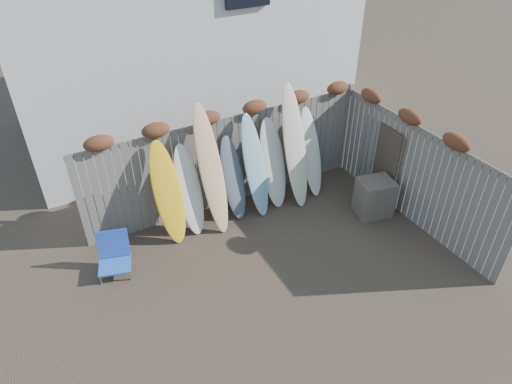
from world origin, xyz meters
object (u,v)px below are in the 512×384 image
surfboard_0 (168,193)px  wooden_crate (374,197)px  lattice_panel (381,161)px  beach_chair (114,254)px

surfboard_0 → wooden_crate: bearing=-22.4°
lattice_panel → surfboard_0: surfboard_0 is taller
beach_chair → lattice_panel: lattice_panel is taller
beach_chair → wooden_crate: size_ratio=0.93×
lattice_panel → beach_chair: bearing=-176.3°
beach_chair → lattice_panel: (5.65, -0.39, 0.50)m
wooden_crate → lattice_panel: size_ratio=0.47×
beach_chair → lattice_panel: bearing=-4.0°
wooden_crate → surfboard_0: size_ratio=0.39×
beach_chair → surfboard_0: surfboard_0 is taller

